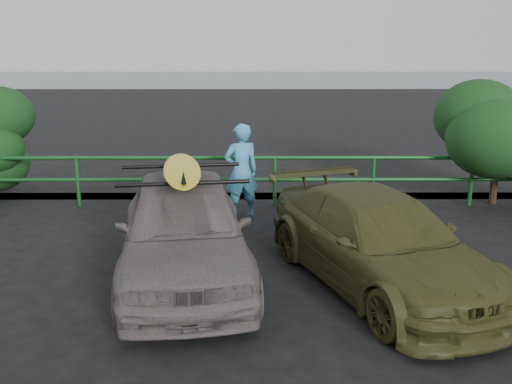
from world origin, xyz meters
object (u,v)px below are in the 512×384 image
guardrail (226,181)px  sedan (184,228)px  olive_vehicle (379,241)px  man (241,171)px  surfboard (182,169)px

guardrail → sedan: (-0.39, -3.78, 0.21)m
olive_vehicle → man: size_ratio=2.38×
guardrail → surfboard: bearing=-95.9°
guardrail → sedan: bearing=-95.9°
olive_vehicle → man: (-1.91, 3.21, 0.28)m
sedan → surfboard: size_ratio=1.81×
surfboard → sedan: bearing=171.8°
man → surfboard: bearing=57.6°
man → olive_vehicle: bearing=102.3°
sedan → surfboard: surfboard is taller
guardrail → olive_vehicle: olive_vehicle is taller
guardrail → olive_vehicle: bearing=-60.9°
sedan → surfboard: 0.82m
olive_vehicle → surfboard: bearing=154.1°
sedan → man: 3.04m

